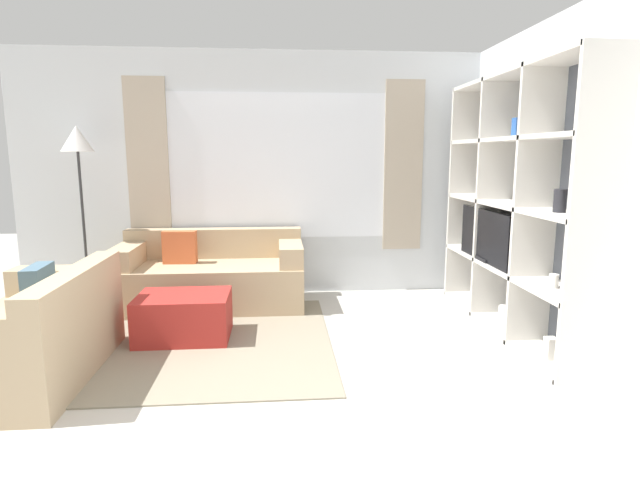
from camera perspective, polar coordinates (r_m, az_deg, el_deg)
name	(u,v)px	position (r m, az deg, el deg)	size (l,w,h in m)	color
ground_plane	(283,446)	(2.96, -4.28, -22.38)	(16.00, 16.00, 0.00)	beige
wall_back	(279,175)	(5.67, -4.76, 7.44)	(5.72, 0.11, 2.70)	silver
wall_right	(550,182)	(4.68, 24.79, 6.06)	(0.07, 4.32, 2.70)	silver
area_rug	(158,343)	(4.53, -18.07, -11.08)	(2.92, 2.22, 0.01)	gray
shelving_unit	(517,207)	(4.75, 21.61, 3.50)	(0.38, 2.33, 2.28)	#515660
couch_main	(212,277)	(5.38, -12.29, -4.15)	(1.90, 0.85, 0.80)	tan
couch_side	(35,335)	(4.12, -29.75, -9.40)	(0.85, 1.45, 0.80)	tan
ottoman	(184,317)	(4.50, -15.28, -8.48)	(0.78, 0.56, 0.39)	#A82823
floor_lamp	(78,152)	(5.73, -25.94, 9.05)	(0.32, 0.32, 1.87)	black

